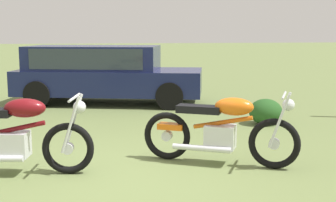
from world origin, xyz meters
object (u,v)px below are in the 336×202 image
at_px(motorcycle_orange, 221,130).
at_px(shrub_low, 266,112).
at_px(car_navy, 102,70).
at_px(motorcycle_maroon, 12,136).

xyz_separation_m(motorcycle_orange, shrub_low, (1.60, 2.43, -0.23)).
distance_m(car_navy, shrub_low, 4.42).
bearing_deg(shrub_low, motorcycle_orange, -123.46).
bearing_deg(car_navy, motorcycle_maroon, -87.83).
relative_size(motorcycle_maroon, shrub_low, 3.24).
height_order(car_navy, shrub_low, car_navy).
xyz_separation_m(motorcycle_orange, car_navy, (-1.46, 5.56, 0.36)).
relative_size(motorcycle_maroon, motorcycle_orange, 1.07).
distance_m(motorcycle_maroon, shrub_low, 4.95).
bearing_deg(motorcycle_maroon, motorcycle_orange, 9.00).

